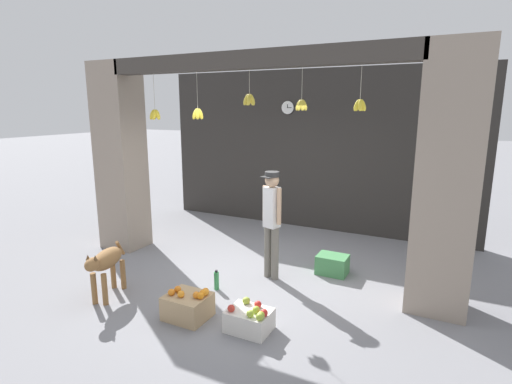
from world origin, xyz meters
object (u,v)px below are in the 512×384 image
fruit_crate_apples (250,319)px  produce_box_green (332,264)px  shopkeeper (272,217)px  water_bottle (217,281)px  wall_clock (288,108)px  fruit_crate_oranges (188,305)px  dog (106,263)px

fruit_crate_apples → produce_box_green: size_ratio=1.08×
shopkeeper → produce_box_green: (0.76, 0.55, -0.78)m
water_bottle → wall_clock: 4.09m
shopkeeper → fruit_crate_apples: (0.38, -1.41, -0.79)m
shopkeeper → produce_box_green: shopkeeper is taller
fruit_crate_oranges → produce_box_green: size_ratio=1.11×
dog → water_bottle: size_ratio=3.14×
fruit_crate_apples → water_bottle: size_ratio=1.73×
produce_box_green → wall_clock: (-1.63, 2.09, 2.32)m
shopkeeper → fruit_crate_oranges: bearing=93.0°
dog → fruit_crate_apples: (2.05, 0.13, -0.35)m
dog → wall_clock: wall_clock is taller
shopkeeper → produce_box_green: 1.23m
water_bottle → fruit_crate_apples: bearing=-38.6°
fruit_crate_oranges → wall_clock: bearing=96.4°
produce_box_green → water_bottle: 1.79m
shopkeeper → fruit_crate_apples: 1.66m
fruit_crate_oranges → produce_box_green: 2.36m
water_bottle → fruit_crate_oranges: bearing=-82.6°
water_bottle → wall_clock: (-0.36, 3.34, 2.34)m
shopkeeper → fruit_crate_apples: shopkeeper is taller
dog → produce_box_green: size_ratio=1.96×
water_bottle → shopkeeper: bearing=54.0°
fruit_crate_oranges → wall_clock: wall_clock is taller
fruit_crate_oranges → shopkeeper: bearing=74.8°
dog → shopkeeper: bearing=116.0°
shopkeeper → water_bottle: (-0.51, -0.70, -0.80)m
fruit_crate_apples → wall_clock: 4.84m
water_bottle → wall_clock: size_ratio=1.02×
fruit_crate_oranges → produce_box_green: (1.17, 2.05, -0.01)m
dog → shopkeeper: size_ratio=0.56×
dog → fruit_crate_oranges: (1.27, 0.05, -0.33)m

